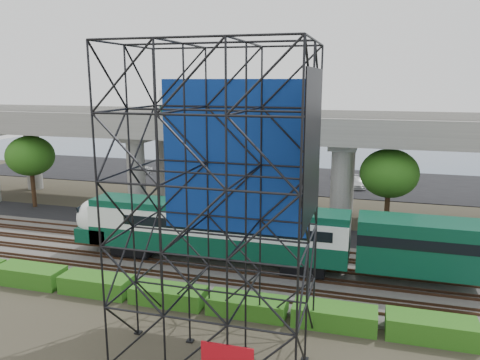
% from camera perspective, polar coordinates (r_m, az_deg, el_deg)
% --- Properties ---
extents(ground, '(140.00, 140.00, 0.00)m').
position_cam_1_polar(ground, '(33.89, -7.20, -11.24)').
color(ground, '#474233').
rests_on(ground, ground).
extents(ballast_bed, '(90.00, 12.00, 0.20)m').
position_cam_1_polar(ballast_bed, '(35.55, -5.93, -9.89)').
color(ballast_bed, slate).
rests_on(ballast_bed, ground).
extents(service_road, '(90.00, 5.00, 0.08)m').
position_cam_1_polar(service_road, '(43.09, -1.71, -5.94)').
color(service_road, black).
rests_on(service_road, ground).
extents(parking_lot, '(90.00, 18.00, 0.08)m').
position_cam_1_polar(parking_lot, '(65.14, 4.56, 0.24)').
color(parking_lot, black).
rests_on(parking_lot, ground).
extents(harbor_water, '(140.00, 40.00, 0.03)m').
position_cam_1_polar(harbor_water, '(86.49, 7.47, 3.09)').
color(harbor_water, '#445670').
rests_on(harbor_water, ground).
extents(rail_tracks, '(90.00, 9.52, 0.16)m').
position_cam_1_polar(rail_tracks, '(35.49, -5.93, -9.62)').
color(rail_tracks, '#472D1E').
rests_on(rail_tracks, ballast_bed).
extents(commuter_train, '(29.30, 3.06, 4.30)m').
position_cam_1_polar(commuter_train, '(33.38, 0.40, -6.22)').
color(commuter_train, black).
rests_on(commuter_train, rail_tracks).
extents(overpass, '(80.00, 12.00, 12.40)m').
position_cam_1_polar(overpass, '(46.58, 0.09, 5.73)').
color(overpass, '#9E9B93').
rests_on(overpass, ground).
extents(scaffold_tower, '(9.36, 6.36, 15.00)m').
position_cam_1_polar(scaffold_tower, '(22.52, -2.93, -3.09)').
color(scaffold_tower, black).
rests_on(scaffold_tower, ground).
extents(hedge_strip, '(34.60, 1.80, 1.20)m').
position_cam_1_polar(hedge_strip, '(29.71, -8.72, -13.59)').
color(hedge_strip, '#285F15').
rests_on(hedge_strip, ground).
extents(trees, '(40.94, 16.94, 7.69)m').
position_cam_1_polar(trees, '(48.51, -4.98, 2.79)').
color(trees, '#382314').
rests_on(trees, ground).
extents(suv, '(5.91, 3.27, 1.57)m').
position_cam_1_polar(suv, '(44.62, -7.18, -4.29)').
color(suv, black).
rests_on(suv, service_road).
extents(parked_cars, '(37.33, 9.91, 1.31)m').
position_cam_1_polar(parked_cars, '(64.55, 5.51, 0.72)').
color(parked_cars, silver).
rests_on(parked_cars, parking_lot).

